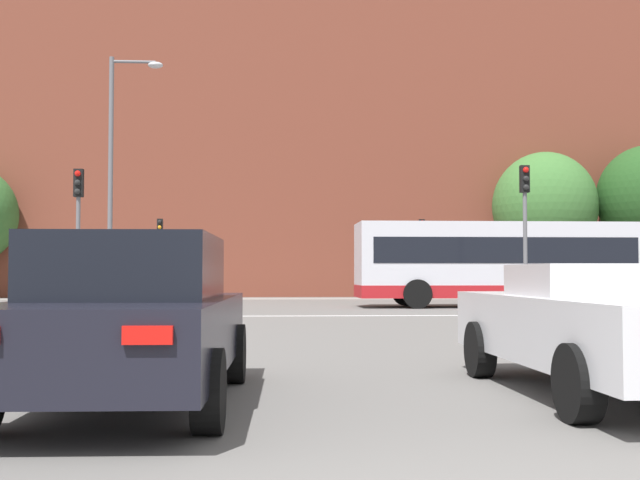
{
  "coord_description": "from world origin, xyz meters",
  "views": [
    {
      "loc": [
        -1.06,
        -3.2,
        1.19
      ],
      "look_at": [
        0.57,
        22.98,
        2.3
      ],
      "focal_mm": 45.0,
      "sensor_mm": 36.0,
      "label": 1
    }
  ],
  "objects_px": {
    "pedestrian_walking_east": "(145,278)",
    "pedestrian_walking_west": "(414,279)",
    "traffic_light_far_left": "(160,245)",
    "street_lamp_junction": "(118,159)",
    "car_saloon_left": "(131,319)",
    "pedestrian_waiting": "(399,276)",
    "bus_crossing_lead": "(497,262)",
    "traffic_light_near_left": "(78,217)",
    "traffic_light_near_right": "(525,214)",
    "car_roadster_right": "(611,326)",
    "traffic_light_far_right": "(422,245)"
  },
  "relations": [
    {
      "from": "street_lamp_junction",
      "to": "traffic_light_far_left",
      "type": "bearing_deg",
      "value": 90.12
    },
    {
      "from": "street_lamp_junction",
      "to": "traffic_light_near_left",
      "type": "bearing_deg",
      "value": -95.36
    },
    {
      "from": "car_saloon_left",
      "to": "pedestrian_walking_west",
      "type": "distance_m",
      "value": 31.55
    },
    {
      "from": "car_roadster_right",
      "to": "traffic_light_near_right",
      "type": "bearing_deg",
      "value": 74.23
    },
    {
      "from": "car_saloon_left",
      "to": "pedestrian_waiting",
      "type": "height_order",
      "value": "pedestrian_waiting"
    },
    {
      "from": "traffic_light_far_left",
      "to": "bus_crossing_lead",
      "type": "bearing_deg",
      "value": -34.48
    },
    {
      "from": "traffic_light_far_left",
      "to": "traffic_light_near_right",
      "type": "height_order",
      "value": "traffic_light_near_right"
    },
    {
      "from": "pedestrian_walking_east",
      "to": "car_roadster_right",
      "type": "bearing_deg",
      "value": 85.99
    },
    {
      "from": "car_saloon_left",
      "to": "traffic_light_far_left",
      "type": "distance_m",
      "value": 30.26
    },
    {
      "from": "traffic_light_near_right",
      "to": "pedestrian_walking_west",
      "type": "distance_m",
      "value": 15.03
    },
    {
      "from": "car_saloon_left",
      "to": "traffic_light_far_right",
      "type": "bearing_deg",
      "value": 75.73
    },
    {
      "from": "car_roadster_right",
      "to": "street_lamp_junction",
      "type": "height_order",
      "value": "street_lamp_junction"
    },
    {
      "from": "bus_crossing_lead",
      "to": "traffic_light_near_left",
      "type": "bearing_deg",
      "value": -68.99
    },
    {
      "from": "bus_crossing_lead",
      "to": "traffic_light_near_right",
      "type": "relative_size",
      "value": 2.3
    },
    {
      "from": "car_roadster_right",
      "to": "pedestrian_waiting",
      "type": "bearing_deg",
      "value": 84.03
    },
    {
      "from": "car_saloon_left",
      "to": "traffic_light_far_right",
      "type": "distance_m",
      "value": 31.22
    },
    {
      "from": "traffic_light_near_left",
      "to": "pedestrian_walking_east",
      "type": "xyz_separation_m",
      "value": [
        -0.38,
        14.7,
        -1.82
      ]
    },
    {
      "from": "bus_crossing_lead",
      "to": "pedestrian_walking_east",
      "type": "relative_size",
      "value": 5.98
    },
    {
      "from": "traffic_light_near_right",
      "to": "car_roadster_right",
      "type": "bearing_deg",
      "value": -105.05
    },
    {
      "from": "street_lamp_junction",
      "to": "traffic_light_near_right",
      "type": "bearing_deg",
      "value": -17.53
    },
    {
      "from": "car_roadster_right",
      "to": "pedestrian_walking_west",
      "type": "distance_m",
      "value": 30.39
    },
    {
      "from": "pedestrian_walking_east",
      "to": "bus_crossing_lead",
      "type": "bearing_deg",
      "value": 124.83
    },
    {
      "from": "car_saloon_left",
      "to": "traffic_light_near_right",
      "type": "height_order",
      "value": "traffic_light_near_right"
    },
    {
      "from": "car_roadster_right",
      "to": "pedestrian_walking_west",
      "type": "xyz_separation_m",
      "value": [
        3.51,
        30.19,
        0.27
      ]
    },
    {
      "from": "pedestrian_walking_west",
      "to": "traffic_light_near_left",
      "type": "bearing_deg",
      "value": -150.78
    },
    {
      "from": "traffic_light_far_left",
      "to": "car_roadster_right",
      "type": "bearing_deg",
      "value": -74.07
    },
    {
      "from": "car_roadster_right",
      "to": "traffic_light_far_left",
      "type": "relative_size",
      "value": 1.26
    },
    {
      "from": "traffic_light_far_left",
      "to": "street_lamp_junction",
      "type": "distance_m",
      "value": 10.68
    },
    {
      "from": "traffic_light_near_left",
      "to": "traffic_light_near_right",
      "type": "bearing_deg",
      "value": -0.16
    },
    {
      "from": "pedestrian_walking_east",
      "to": "pedestrian_walking_west",
      "type": "distance_m",
      "value": 12.7
    },
    {
      "from": "car_roadster_right",
      "to": "traffic_light_near_left",
      "type": "bearing_deg",
      "value": 119.15
    },
    {
      "from": "car_saloon_left",
      "to": "traffic_light_far_left",
      "type": "xyz_separation_m",
      "value": [
        -3.84,
        29.96,
        1.76
      ]
    },
    {
      "from": "traffic_light_far_left",
      "to": "traffic_light_near_right",
      "type": "bearing_deg",
      "value": -48.78
    },
    {
      "from": "car_roadster_right",
      "to": "car_saloon_left",
      "type": "bearing_deg",
      "value": -177.02
    },
    {
      "from": "traffic_light_near_left",
      "to": "pedestrian_walking_east",
      "type": "relative_size",
      "value": 2.47
    },
    {
      "from": "pedestrian_waiting",
      "to": "pedestrian_walking_west",
      "type": "xyz_separation_m",
      "value": [
        0.76,
        0.3,
        -0.15
      ]
    },
    {
      "from": "bus_crossing_lead",
      "to": "pedestrian_walking_west",
      "type": "xyz_separation_m",
      "value": [
        -1.27,
        9.63,
        -0.66
      ]
    },
    {
      "from": "bus_crossing_lead",
      "to": "pedestrian_walking_west",
      "type": "bearing_deg",
      "value": -172.49
    },
    {
      "from": "traffic_light_far_left",
      "to": "traffic_light_far_right",
      "type": "height_order",
      "value": "traffic_light_far_right"
    },
    {
      "from": "car_roadster_right",
      "to": "traffic_light_near_left",
      "type": "distance_m",
      "value": 17.82
    },
    {
      "from": "traffic_light_near_left",
      "to": "traffic_light_far_right",
      "type": "bearing_deg",
      "value": 48.73
    },
    {
      "from": "car_roadster_right",
      "to": "street_lamp_junction",
      "type": "bearing_deg",
      "value": 112.94
    },
    {
      "from": "car_saloon_left",
      "to": "pedestrian_walking_east",
      "type": "distance_m",
      "value": 30.68
    },
    {
      "from": "car_roadster_right",
      "to": "traffic_light_far_right",
      "type": "xyz_separation_m",
      "value": [
        3.8,
        29.71,
        1.88
      ]
    },
    {
      "from": "traffic_light_far_right",
      "to": "street_lamp_junction",
      "type": "relative_size",
      "value": 0.44
    },
    {
      "from": "bus_crossing_lead",
      "to": "pedestrian_walking_west",
      "type": "relative_size",
      "value": 6.22
    },
    {
      "from": "pedestrian_waiting",
      "to": "pedestrian_walking_east",
      "type": "height_order",
      "value": "pedestrian_waiting"
    },
    {
      "from": "car_roadster_right",
      "to": "traffic_light_near_right",
      "type": "xyz_separation_m",
      "value": [
        4.11,
        15.3,
        2.25
      ]
    },
    {
      "from": "pedestrian_waiting",
      "to": "car_roadster_right",
      "type": "bearing_deg",
      "value": -99.09
    },
    {
      "from": "car_saloon_left",
      "to": "street_lamp_junction",
      "type": "relative_size",
      "value": 0.54
    }
  ]
}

